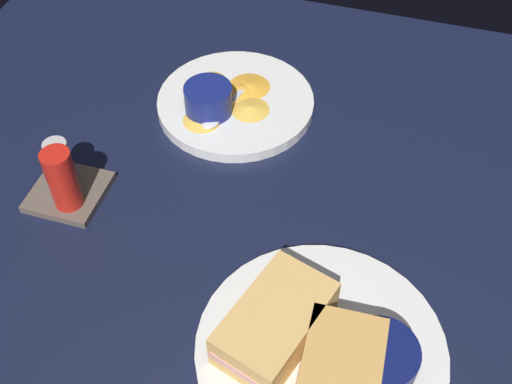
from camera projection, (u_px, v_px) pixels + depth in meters
ground_plane at (241, 264)px, 77.78cm from camera, size 110.00×110.00×3.00cm
plate_sandwich_main at (321, 350)px, 67.76cm from camera, size 26.30×26.30×1.60cm
sandwich_half_near at (275, 323)px, 66.28cm from camera, size 14.76×11.20×4.80cm
sandwich_half_far at (339, 381)px, 62.15cm from camera, size 13.53×8.12×4.80cm
ramekin_dark_sauce at (379, 359)px, 63.81cm from camera, size 7.68×7.68×4.17cm
spoon_by_dark_ramekin at (333, 330)px, 68.06cm from camera, size 6.30×9.25×0.80cm
plate_chips_companion at (236, 103)px, 93.50cm from camera, size 22.52×22.52×1.60cm
ramekin_light_gravy at (208, 98)px, 89.65cm from camera, size 6.68×6.68×4.07cm
spoon_by_gravy_ramekin at (217, 116)px, 89.92cm from camera, size 9.90×4.02×0.80cm
plantain_chip_scatter at (234, 96)px, 92.84cm from camera, size 16.54×12.72×0.60cm
condiment_caddy at (64, 179)px, 80.18cm from camera, size 9.00×9.00×9.50cm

